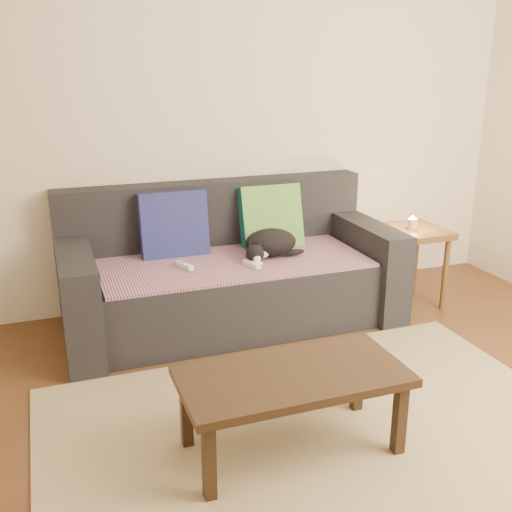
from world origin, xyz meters
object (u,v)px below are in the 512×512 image
Objects in this scene: coffee_table at (293,382)px; side_table at (411,242)px; sofa at (229,275)px; cat at (270,244)px; wii_remote_a at (185,266)px; wii_remote_b at (252,264)px.

side_table is at bearing 41.71° from coffee_table.
sofa reaches higher than coffee_table.
coffee_table is (-1.43, -1.28, -0.11)m from side_table.
cat reaches higher than side_table.
side_table is (1.58, -0.03, -0.01)m from wii_remote_a.
cat is (0.24, -0.09, 0.22)m from sofa.
sofa is 14.00× the size of wii_remote_b.
wii_remote_b reaches higher than coffee_table.
cat is 0.42× the size of coffee_table.
sofa is 0.38m from wii_remote_a.
wii_remote_b is 0.16× the size of coffee_table.
side_table reaches higher than wii_remote_b.
wii_remote_b is (0.07, -0.24, 0.15)m from sofa.
wii_remote_a is (-0.32, -0.13, 0.15)m from sofa.
side_table is at bearing -7.02° from sofa.
cat is 0.24m from wii_remote_b.
wii_remote_a is at bearing 179.08° from side_table.
sofa reaches higher than cat.
sofa is 14.00× the size of wii_remote_a.
wii_remote_b is (-0.18, -0.15, -0.07)m from cat.
coffee_table is (-0.24, -1.19, -0.12)m from wii_remote_b.
coffee_table is (0.15, -1.30, -0.12)m from wii_remote_a.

